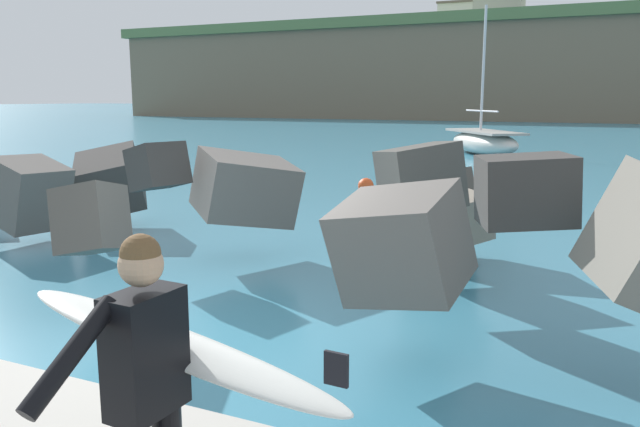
# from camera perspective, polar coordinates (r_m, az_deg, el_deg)

# --- Properties ---
(ground_plane) EXTENTS (400.00, 400.00, 0.00)m
(ground_plane) POSITION_cam_1_polar(r_m,az_deg,el_deg) (7.18, -8.22, -11.17)
(ground_plane) COLOR teal
(breakwater_jetty) EXTENTS (30.03, 7.35, 2.12)m
(breakwater_jetty) POSITION_cam_1_polar(r_m,az_deg,el_deg) (9.56, -13.23, 0.69)
(breakwater_jetty) COLOR slate
(breakwater_jetty) RESTS_ON ground
(surfer_with_board) EXTENTS (2.11, 1.21, 1.78)m
(surfer_with_board) POSITION_cam_1_polar(r_m,az_deg,el_deg) (3.34, -14.39, -13.84)
(surfer_with_board) COLOR black
(surfer_with_board) RESTS_ON walkway_path
(boat_near_centre) EXTENTS (4.75, 5.49, 6.72)m
(boat_near_centre) POSITION_cam_1_polar(r_m,az_deg,el_deg) (30.45, 14.51, 6.28)
(boat_near_centre) COLOR beige
(boat_near_centre) RESTS_ON ground
(mooring_buoy_inner) EXTENTS (0.44, 0.44, 0.44)m
(mooring_buoy_inner) POSITION_cam_1_polar(r_m,az_deg,el_deg) (17.53, 4.14, 2.49)
(mooring_buoy_inner) COLOR #E54C1E
(mooring_buoy_inner) RESTS_ON ground
(headland_bluff) EXTENTS (98.20, 45.80, 11.78)m
(headland_bluff) POSITION_cam_1_polar(r_m,az_deg,el_deg) (94.37, 16.85, 11.98)
(headland_bluff) COLOR #756651
(headland_bluff) RESTS_ON ground
(station_building_central) EXTENTS (6.26, 7.80, 4.62)m
(station_building_central) POSITION_cam_1_polar(r_m,az_deg,el_deg) (102.27, 12.68, 16.62)
(station_building_central) COLOR silver
(station_building_central) RESTS_ON headland_bluff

